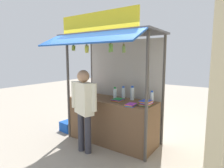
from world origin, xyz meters
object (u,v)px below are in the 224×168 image
object	(u,v)px
water_bottle_front_left	(152,97)
banana_bunch_leftmost	(87,49)
water_bottle_front_right	(132,93)
banana_bunch_inner_right	(74,48)
magazine_stack_center	(118,100)
magazine_stack_mid_left	(146,103)
banana_bunch_rightmost	(124,49)
water_bottle_far_left	(90,89)
magazine_stack_mid_right	(80,94)
magazine_stack_back_left	(131,105)
water_bottle_left	(115,93)
banana_bunch_inner_left	(111,48)
plastic_crate	(69,126)
vendor_person	(84,104)
water_bottle_right	(123,93)

from	to	relation	value
water_bottle_front_left	banana_bunch_leftmost	bearing A→B (deg)	-150.27
water_bottle_front_right	banana_bunch_inner_right	distance (m)	1.62
magazine_stack_center	magazine_stack_mid_left	size ratio (longest dim) A/B	0.97
magazine_stack_mid_left	banana_bunch_rightmost	world-z (taller)	banana_bunch_rightmost
water_bottle_far_left	magazine_stack_mid_left	distance (m)	1.81
water_bottle_front_right	magazine_stack_mid_right	distance (m)	1.34
magazine_stack_back_left	magazine_stack_mid_right	bearing A→B (deg)	172.11
magazine_stack_back_left	banana_bunch_rightmost	bearing A→B (deg)	-104.37
water_bottle_left	water_bottle_front_left	size ratio (longest dim) A/B	1.08
water_bottle_front_left	magazine_stack_mid_right	world-z (taller)	water_bottle_front_left
banana_bunch_inner_left	plastic_crate	world-z (taller)	banana_bunch_inner_left
water_bottle_front_left	water_bottle_front_right	bearing A→B (deg)	178.63
water_bottle_far_left	banana_bunch_rightmost	xyz separation A→B (m)	(1.50, -0.78, 0.98)
banana_bunch_rightmost	vendor_person	size ratio (longest dim) A/B	0.17
water_bottle_left	magazine_stack_mid_left	bearing A→B (deg)	-9.52
water_bottle_front_right	magazine_stack_center	xyz separation A→B (m)	(-0.22, -0.24, -0.13)
magazine_stack_center	water_bottle_left	bearing A→B (deg)	142.61
magazine_stack_back_left	banana_bunch_inner_right	distance (m)	1.74
banana_bunch_rightmost	banana_bunch_inner_left	world-z (taller)	same
water_bottle_front_left	banana_bunch_inner_left	bearing A→B (deg)	-130.56
magazine_stack_back_left	vendor_person	bearing A→B (deg)	-151.05
magazine_stack_back_left	plastic_crate	size ratio (longest dim) A/B	0.71
banana_bunch_inner_left	plastic_crate	bearing A→B (deg)	167.41
water_bottle_front_left	magazine_stack_mid_right	distance (m)	1.80
water_bottle_front_left	banana_bunch_leftmost	distance (m)	1.67
magazine_stack_back_left	water_bottle_front_left	bearing A→B (deg)	63.38
banana_bunch_leftmost	water_bottle_left	bearing A→B (deg)	58.67
water_bottle_front_right	vendor_person	size ratio (longest dim) A/B	0.19
plastic_crate	magazine_stack_back_left	bearing A→B (deg)	-4.68
magazine_stack_back_left	banana_bunch_inner_left	size ratio (longest dim) A/B	0.91
water_bottle_front_left	magazine_stack_mid_right	size ratio (longest dim) A/B	0.83
water_bottle_right	magazine_stack_center	bearing A→B (deg)	-86.88
water_bottle_left	banana_bunch_leftmost	distance (m)	1.17
banana_bunch_leftmost	vendor_person	xyz separation A→B (m)	(0.12, -0.25, -1.08)
banana_bunch_leftmost	plastic_crate	distance (m)	2.23
water_bottle_front_right	plastic_crate	xyz separation A→B (m)	(-1.71, -0.32, -1.01)
magazine_stack_back_left	magazine_stack_center	size ratio (longest dim) A/B	0.99
water_bottle_front_right	magazine_stack_back_left	distance (m)	0.55
water_bottle_right	water_bottle_far_left	xyz separation A→B (m)	(-1.08, 0.08, -0.03)
water_bottle_front_right	magazine_stack_back_left	xyz separation A→B (m)	(0.23, -0.48, -0.13)
banana_bunch_inner_left	banana_bunch_inner_right	bearing A→B (deg)	179.96
magazine_stack_back_left	banana_bunch_leftmost	size ratio (longest dim) A/B	0.89
magazine_stack_mid_left	plastic_crate	world-z (taller)	magazine_stack_mid_left
magazine_stack_mid_right	plastic_crate	distance (m)	0.99
magazine_stack_mid_left	banana_bunch_inner_right	world-z (taller)	banana_bunch_inner_right
magazine_stack_center	banana_bunch_leftmost	world-z (taller)	banana_bunch_leftmost
banana_bunch_leftmost	banana_bunch_inner_left	distance (m)	0.60
water_bottle_far_left	magazine_stack_back_left	distance (m)	1.65
water_bottle_left	banana_bunch_inner_right	distance (m)	1.35
vendor_person	plastic_crate	xyz separation A→B (m)	(-1.12, 0.61, -0.89)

